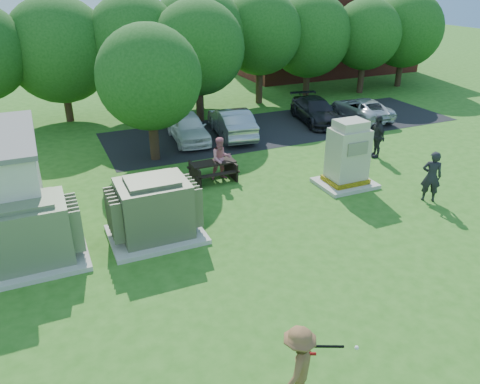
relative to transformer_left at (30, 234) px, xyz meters
name	(u,v)px	position (x,y,z in m)	size (l,w,h in m)	color
ground	(299,292)	(6.50, -4.50, -0.97)	(120.00, 120.00, 0.00)	#2D6619
brick_building	(323,23)	(24.50, 22.50, 3.03)	(15.00, 8.00, 8.00)	maroon
parking_strip	(285,126)	(13.50, 9.00, -0.96)	(20.00, 6.00, 0.01)	#232326
transformer_left	(30,234)	(0.00, 0.00, 0.00)	(3.00, 2.40, 2.07)	beige
transformer_right	(154,210)	(3.70, 0.00, 0.00)	(3.00, 2.40, 2.07)	beige
generator_cabinet	(347,158)	(11.83, 0.92, 0.23)	(2.24, 1.84, 2.73)	beige
picnic_table	(213,169)	(7.10, 3.62, -0.47)	(1.86, 1.39, 0.79)	black
batter	(298,365)	(4.64, -7.52, -0.07)	(1.16, 0.66, 1.79)	brown
person_by_generator	(431,176)	(13.88, -1.55, 0.02)	(0.72, 0.47, 1.98)	black
person_at_picnic	(221,159)	(7.44, 3.56, -0.06)	(0.89, 0.69, 1.82)	#CF6D7D
person_walking_right	(377,136)	(15.08, 3.08, 0.03)	(1.18, 0.49, 2.01)	#27272D
car_white	(188,127)	(7.74, 8.89, -0.26)	(1.68, 4.18, 1.43)	white
car_silver_a	(232,122)	(10.08, 8.67, -0.21)	(1.60, 4.58, 1.51)	#9E9EA2
car_dark	(316,111)	(15.53, 9.07, -0.30)	(1.89, 4.64, 1.35)	black
car_silver_b	(361,108)	(18.37, 8.55, -0.35)	(2.06, 4.47, 1.24)	silver
batting_equipment	(326,348)	(5.24, -7.55, 0.16)	(1.26, 0.41, 0.32)	black
tree_row	(166,44)	(8.25, 14.00, 3.18)	(41.30, 13.30, 7.30)	#47301E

